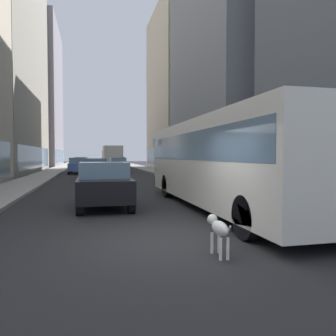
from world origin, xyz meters
name	(u,v)px	position (x,y,z in m)	size (l,w,h in m)	color
ground_plane	(104,170)	(0.00, 35.00, 0.00)	(120.00, 120.00, 0.00)	#232326
sidewalk_left	(56,170)	(-5.70, 35.00, 0.07)	(2.40, 110.00, 0.15)	#9E9991
sidewalk_right	(149,169)	(5.70, 35.00, 0.07)	(2.40, 110.00, 0.15)	gray
building_left_far	(28,96)	(-11.90, 53.84, 11.97)	(10.29, 17.32, 23.95)	slate
building_right_mid	(245,52)	(11.90, 20.40, 11.03)	(10.16, 15.19, 22.08)	slate
building_right_far	(192,91)	(11.90, 36.26, 10.65)	(10.01, 14.53, 21.32)	#B2A893
transit_bus	(222,158)	(2.80, 3.73, 1.78)	(2.78, 11.53, 3.05)	silver
car_blue_hatchback	(78,165)	(-2.80, 27.90, 0.83)	(1.87, 4.69, 1.62)	#4C6BB7
car_grey_wagon	(96,168)	(-1.20, 20.22, 0.82)	(1.76, 4.21, 1.62)	slate
car_yellow_taxi	(81,163)	(-2.80, 38.87, 0.82)	(1.80, 4.49, 1.62)	yellow
car_black_suv	(104,184)	(-1.20, 5.14, 0.82)	(1.83, 4.21, 1.62)	black
car_silver_sedan	(118,165)	(1.20, 27.99, 0.82)	(1.71, 4.16, 1.62)	#B7BABF
car_red_coupe	(119,162)	(2.80, 45.50, 0.82)	(1.80, 4.44, 1.62)	red
box_truck	(112,157)	(1.20, 37.36, 1.67)	(2.30, 7.50, 3.05)	#A51919
dalmatian_dog	(218,228)	(0.64, -1.34, 0.51)	(0.22, 0.96, 0.72)	white
pedestrian_with_handbag	(281,175)	(6.25, 5.51, 1.01)	(0.45, 0.34, 1.69)	#1E1E2D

